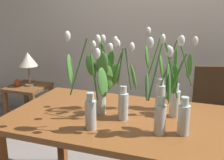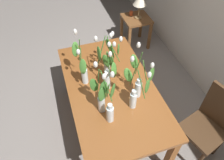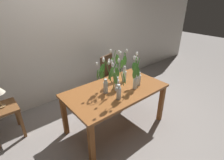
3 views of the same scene
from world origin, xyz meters
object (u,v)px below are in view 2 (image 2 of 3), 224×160
tulip_vase_3 (108,106)px  dining_chair (211,123)px  tulip_vase_1 (140,82)px  tulip_vase_5 (135,93)px  pillar_candle (131,13)px  table_lamp (140,0)px  tulip_vase_0 (83,69)px  side_table (136,24)px  tulip_vase_2 (108,58)px  tulip_vase_4 (102,98)px  dining_table (111,92)px  tulip_vase_6 (108,72)px

tulip_vase_3 → dining_chair: size_ratio=0.55×
tulip_vase_1 → tulip_vase_3: (0.16, -0.37, -0.02)m
tulip_vase_5 → pillar_candle: tulip_vase_5 is taller
dining_chair → table_lamp: bearing=178.1°
tulip_vase_0 → side_table: tulip_vase_0 is taller
tulip_vase_2 → table_lamp: tulip_vase_2 is taller
tulip_vase_2 → tulip_vase_5: (0.49, 0.10, -0.04)m
side_table → tulip_vase_3: bearing=-30.2°
side_table → tulip_vase_2: bearing=-34.7°
tulip_vase_3 → tulip_vase_4: size_ratio=0.90×
tulip_vase_2 → dining_chair: 1.25m
tulip_vase_4 → pillar_candle: size_ratio=7.62×
dining_chair → tulip_vase_5: bearing=-112.6°
tulip_vase_3 → tulip_vase_5: (-0.05, 0.27, 0.01)m
dining_table → tulip_vase_6: 0.28m
tulip_vase_5 → table_lamp: tulip_vase_5 is taller
tulip_vase_0 → table_lamp: size_ratio=1.48×
dining_table → table_lamp: (-1.48, 0.95, 0.21)m
side_table → pillar_candle: (-0.11, -0.06, 0.16)m
tulip_vase_6 → dining_table: bearing=32.2°
tulip_vase_4 → tulip_vase_1: bearing=99.4°
tulip_vase_6 → pillar_candle: (-1.57, 0.89, -0.34)m
side_table → table_lamp: bearing=53.8°
tulip_vase_5 → side_table: (-1.79, 0.80, -0.50)m
tulip_vase_0 → tulip_vase_2: size_ratio=1.06×
tulip_vase_4 → tulip_vase_5: tulip_vase_4 is taller
dining_table → side_table: 1.77m
tulip_vase_1 → tulip_vase_2: bearing=-153.1°
tulip_vase_6 → tulip_vase_0: bearing=-118.8°
tulip_vase_0 → tulip_vase_6: bearing=61.2°
dining_table → pillar_candle: dining_table is taller
tulip_vase_3 → tulip_vase_5: size_ratio=0.93×
side_table → dining_chair: bearing=-1.4°
dining_chair → pillar_candle: 2.21m
tulip_vase_2 → dining_table: bearing=-10.2°
tulip_vase_1 → side_table: 1.89m
tulip_vase_1 → tulip_vase_5: 0.15m
tulip_vase_1 → table_lamp: (-1.67, 0.73, -0.08)m
tulip_vase_6 → tulip_vase_1: bearing=48.2°
tulip_vase_6 → pillar_candle: tulip_vase_6 is taller
tulip_vase_0 → table_lamp: tulip_vase_0 is taller
dining_chair → pillar_candle: bearing=-179.7°
tulip_vase_0 → tulip_vase_3: bearing=12.1°
tulip_vase_5 → dining_chair: (0.31, 0.75, -0.40)m
tulip_vase_0 → table_lamp: bearing=137.6°
dining_table → tulip_vase_4: tulip_vase_4 is taller
dining_table → side_table: size_ratio=2.91×
tulip_vase_1 → tulip_vase_4: tulip_vase_1 is taller
tulip_vase_2 → tulip_vase_5: bearing=11.2°
tulip_vase_1 → tulip_vase_3: size_ratio=1.14×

